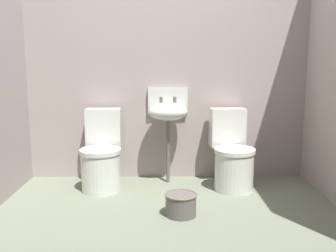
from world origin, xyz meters
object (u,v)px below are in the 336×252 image
(toilet_left, at_px, (102,157))
(bucket, at_px, (181,204))
(sink, at_px, (168,111))
(toilet_right, at_px, (232,156))

(toilet_left, height_order, bucket, toilet_left)
(sink, height_order, bucket, sink)
(toilet_right, bearing_deg, sink, -21.13)
(toilet_right, bearing_deg, bucket, 47.50)
(toilet_left, relative_size, bucket, 2.89)
(toilet_right, xyz_separation_m, sink, (-0.64, 0.19, 0.43))
(toilet_right, distance_m, sink, 0.80)
(toilet_right, bearing_deg, toilet_left, -4.81)
(toilet_right, relative_size, sink, 0.79)
(toilet_left, height_order, sink, sink)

